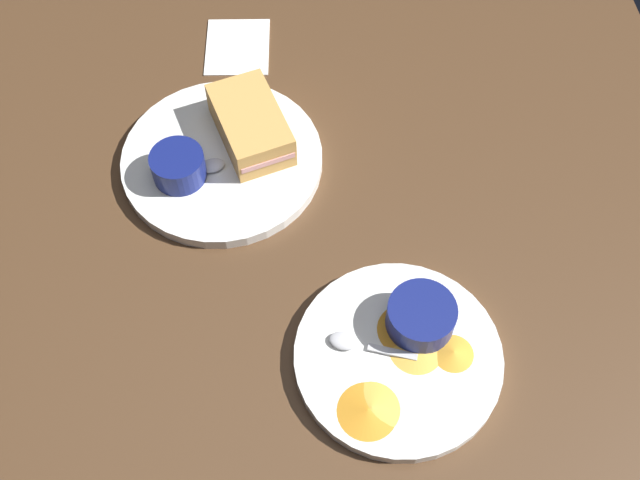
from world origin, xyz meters
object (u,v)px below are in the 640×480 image
object	(u,v)px
sandwich_half_near	(251,125)
ramekin_light_gravy	(421,316)
spoon_by_gravy_ramekin	(355,344)
plate_sandwich_main	(222,160)
spoon_by_dark_ramekin	(222,163)
plate_chips_companion	(398,357)
ramekin_dark_sauce	(178,165)

from	to	relation	value
sandwich_half_near	ramekin_light_gravy	size ratio (longest dim) A/B	1.92
sandwich_half_near	spoon_by_gravy_ramekin	xyz separation A→B (cm)	(30.37, 9.57, -2.04)
plate_sandwich_main	spoon_by_gravy_ramekin	world-z (taller)	spoon_by_gravy_ramekin
spoon_by_dark_ramekin	plate_chips_companion	bearing A→B (deg)	33.15
spoon_by_gravy_ramekin	plate_sandwich_main	bearing A→B (deg)	-153.75
sandwich_half_near	spoon_by_dark_ramekin	bearing A→B (deg)	-43.43
spoon_by_gravy_ramekin	ramekin_dark_sauce	bearing A→B (deg)	-143.12
sandwich_half_near	spoon_by_gravy_ramekin	distance (cm)	31.91
plate_sandwich_main	sandwich_half_near	world-z (taller)	sandwich_half_near
plate_sandwich_main	ramekin_light_gravy	distance (cm)	33.45
ramekin_light_gravy	spoon_by_gravy_ramekin	size ratio (longest dim) A/B	0.78
sandwich_half_near	plate_chips_companion	xyz separation A→B (cm)	(32.00, 14.19, -3.20)
ramekin_light_gravy	spoon_by_gravy_ramekin	xyz separation A→B (cm)	(1.82, -7.49, -1.58)
sandwich_half_near	spoon_by_dark_ramekin	xyz separation A→B (cm)	(4.20, -3.97, -2.04)
ramekin_dark_sauce	spoon_by_dark_ramekin	distance (cm)	5.67
plate_chips_companion	spoon_by_dark_ramekin	bearing A→B (deg)	-146.85
sandwich_half_near	ramekin_dark_sauce	world-z (taller)	sandwich_half_near
ramekin_dark_sauce	ramekin_light_gravy	distance (cm)	35.21
ramekin_dark_sauce	plate_chips_companion	size ratio (longest dim) A/B	0.29
plate_chips_companion	spoon_by_gravy_ramekin	xyz separation A→B (cm)	(-1.63, -4.61, 1.16)
ramekin_dark_sauce	plate_chips_companion	distance (cm)	35.74
ramekin_light_gravy	ramekin_dark_sauce	bearing A→B (deg)	-131.52
sandwich_half_near	ramekin_light_gravy	bearing A→B (deg)	30.86
ramekin_dark_sauce	plate_chips_companion	world-z (taller)	ramekin_dark_sauce
ramekin_dark_sauce	plate_sandwich_main	bearing A→B (deg)	115.17
plate_sandwich_main	spoon_by_gravy_ramekin	size ratio (longest dim) A/B	2.63
ramekin_dark_sauce	ramekin_light_gravy	bearing A→B (deg)	48.48
plate_sandwich_main	spoon_by_dark_ramekin	size ratio (longest dim) A/B	2.59
plate_chips_companion	plate_sandwich_main	bearing A→B (deg)	-148.06
ramekin_dark_sauce	plate_chips_companion	bearing A→B (deg)	41.24
sandwich_half_near	ramekin_dark_sauce	bearing A→B (deg)	-60.71
plate_chips_companion	spoon_by_gravy_ramekin	distance (cm)	5.03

